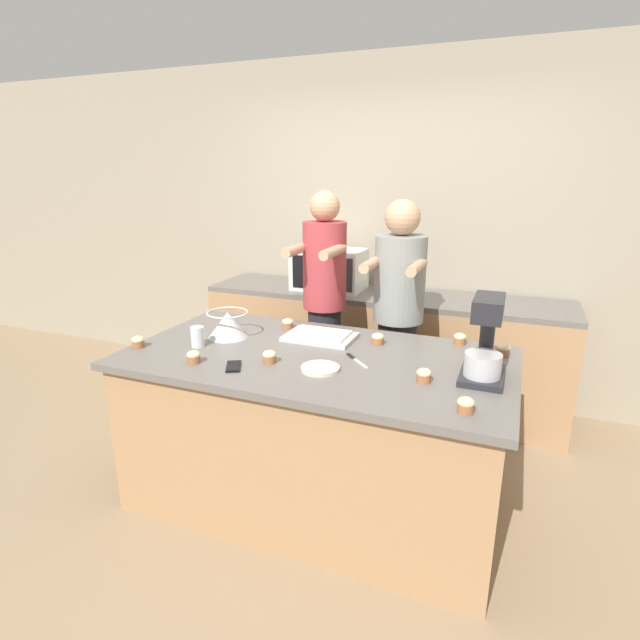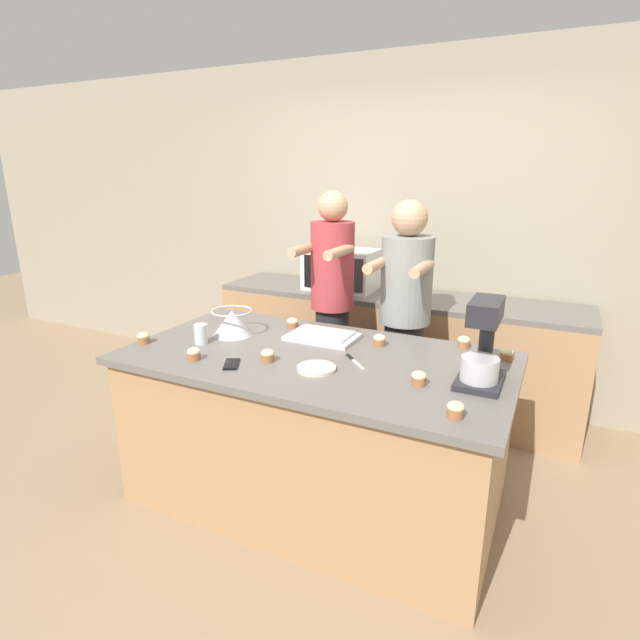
% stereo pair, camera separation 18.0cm
% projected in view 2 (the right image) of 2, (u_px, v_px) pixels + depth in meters
% --- Properties ---
extents(ground_plane, '(16.00, 16.00, 0.00)m').
position_uv_depth(ground_plane, '(316.00, 495.00, 2.93)').
color(ground_plane, '#937A5B').
extents(back_wall, '(10.00, 0.06, 2.70)m').
position_uv_depth(back_wall, '(410.00, 233.00, 4.01)').
color(back_wall, gray).
rests_on(back_wall, ground_plane).
extents(island_counter, '(2.06, 1.10, 0.88)m').
position_uv_depth(island_counter, '(316.00, 428.00, 2.80)').
color(island_counter, '#A87F56').
rests_on(island_counter, ground_plane).
extents(back_counter, '(2.80, 0.60, 0.92)m').
position_uv_depth(back_counter, '(391.00, 351.00, 3.96)').
color(back_counter, '#A87F56').
rests_on(back_counter, ground_plane).
extents(person_left, '(0.31, 0.49, 1.71)m').
position_uv_depth(person_left, '(332.00, 310.00, 3.42)').
color(person_left, '#232328').
rests_on(person_left, ground_plane).
extents(person_right, '(0.34, 0.50, 1.67)m').
position_uv_depth(person_right, '(404.00, 324.00, 3.21)').
color(person_right, '#232328').
rests_on(person_right, ground_plane).
extents(stand_mixer, '(0.20, 0.30, 0.40)m').
position_uv_depth(stand_mixer, '(483.00, 348.00, 2.26)').
color(stand_mixer, '#232328').
rests_on(stand_mixer, island_counter).
extents(mixing_bowl, '(0.25, 0.25, 0.15)m').
position_uv_depth(mixing_bowl, '(232.00, 322.00, 2.98)').
color(mixing_bowl, '#BCBCC1').
rests_on(mixing_bowl, island_counter).
extents(baking_tray, '(0.40, 0.27, 0.04)m').
position_uv_depth(baking_tray, '(323.00, 336.00, 2.92)').
color(baking_tray, '#BCBCC1').
rests_on(baking_tray, island_counter).
extents(microwave_oven, '(0.55, 0.36, 0.32)m').
position_uv_depth(microwave_oven, '(341.00, 269.00, 3.97)').
color(microwave_oven, silver).
rests_on(microwave_oven, back_counter).
extents(cell_phone, '(0.13, 0.16, 0.01)m').
position_uv_depth(cell_phone, '(232.00, 364.00, 2.53)').
color(cell_phone, black).
rests_on(cell_phone, island_counter).
extents(drinking_glass, '(0.08, 0.08, 0.11)m').
position_uv_depth(drinking_glass, '(201.00, 334.00, 2.83)').
color(drinking_glass, silver).
rests_on(drinking_glass, island_counter).
extents(small_plate, '(0.19, 0.19, 0.02)m').
position_uv_depth(small_plate, '(316.00, 368.00, 2.47)').
color(small_plate, beige).
rests_on(small_plate, island_counter).
extents(knife, '(0.17, 0.17, 0.01)m').
position_uv_depth(knife, '(354.00, 361.00, 2.58)').
color(knife, '#BCBCC1').
rests_on(knife, island_counter).
extents(cupcake_0, '(0.07, 0.07, 0.07)m').
position_uv_depth(cupcake_0, '(380.00, 340.00, 2.81)').
color(cupcake_0, '#9E6038').
rests_on(cupcake_0, island_counter).
extents(cupcake_1, '(0.07, 0.07, 0.07)m').
position_uv_depth(cupcake_1, '(144.00, 338.00, 2.85)').
color(cupcake_1, '#9E6038').
rests_on(cupcake_1, island_counter).
extents(cupcake_2, '(0.07, 0.07, 0.07)m').
position_uv_depth(cupcake_2, '(194.00, 354.00, 2.60)').
color(cupcake_2, '#9E6038').
rests_on(cupcake_2, island_counter).
extents(cupcake_3, '(0.07, 0.07, 0.07)m').
position_uv_depth(cupcake_3, '(293.00, 323.00, 3.12)').
color(cupcake_3, '#9E6038').
rests_on(cupcake_3, island_counter).
extents(cupcake_4, '(0.07, 0.07, 0.07)m').
position_uv_depth(cupcake_4, '(464.00, 342.00, 2.78)').
color(cupcake_4, '#9E6038').
rests_on(cupcake_4, island_counter).
extents(cupcake_5, '(0.07, 0.07, 0.07)m').
position_uv_depth(cupcake_5, '(456.00, 409.00, 1.99)').
color(cupcake_5, '#9E6038').
rests_on(cupcake_5, island_counter).
extents(cupcake_6, '(0.07, 0.07, 0.07)m').
position_uv_depth(cupcake_6, '(419.00, 378.00, 2.29)').
color(cupcake_6, '#9E6038').
rests_on(cupcake_6, island_counter).
extents(cupcake_7, '(0.07, 0.07, 0.07)m').
position_uv_depth(cupcake_7, '(507.00, 354.00, 2.59)').
color(cupcake_7, '#9E6038').
rests_on(cupcake_7, island_counter).
extents(cupcake_8, '(0.07, 0.07, 0.07)m').
position_uv_depth(cupcake_8, '(268.00, 355.00, 2.57)').
color(cupcake_8, '#9E6038').
rests_on(cupcake_8, island_counter).
extents(cupcake_9, '(0.07, 0.07, 0.07)m').
position_uv_depth(cupcake_9, '(480.00, 361.00, 2.50)').
color(cupcake_9, '#9E6038').
rests_on(cupcake_9, island_counter).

